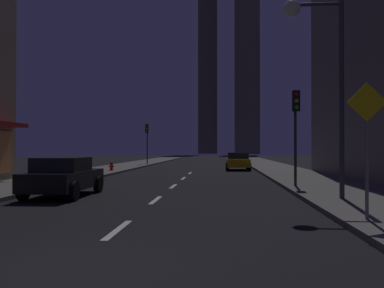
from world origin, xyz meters
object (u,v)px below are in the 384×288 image
street_lamp_right (316,49)px  fire_hydrant_far_left (111,166)px  car_parked_far (238,161)px  traffic_light_far_left (147,135)px  traffic_light_near_right (296,116)px  pedestrian_crossing_sign (367,138)px  car_parked_near (63,176)px

street_lamp_right → fire_hydrant_far_left: bearing=124.5°
car_parked_far → traffic_light_far_left: (-9.10, 8.47, 2.45)m
traffic_light_near_right → pedestrian_crossing_sign: traffic_light_near_right is taller
car_parked_near → fire_hydrant_far_left: car_parked_near is taller
street_lamp_right → pedestrian_crossing_sign: street_lamp_right is taller
fire_hydrant_far_left → traffic_light_near_right: bearing=-46.3°
car_parked_far → traffic_light_far_left: 12.67m
car_parked_far → traffic_light_far_left: traffic_light_far_left is taller
car_parked_far → fire_hydrant_far_left: bearing=-157.0°
car_parked_near → traffic_light_near_right: (9.10, 3.36, 2.45)m
street_lamp_right → traffic_light_far_left: bearing=110.6°
fire_hydrant_far_left → traffic_light_near_right: 16.72m
traffic_light_far_left → pedestrian_crossing_sign: 34.84m
traffic_light_near_right → pedestrian_crossing_sign: size_ratio=1.33×
traffic_light_far_left → pedestrian_crossing_sign: size_ratio=1.33×
car_parked_near → street_lamp_right: (8.98, -1.10, 4.33)m
fire_hydrant_far_left → traffic_light_near_right: traffic_light_near_right is taller
traffic_light_near_right → fire_hydrant_far_left: bearing=133.7°
car_parked_near → traffic_light_far_left: 27.96m
traffic_light_near_right → pedestrian_crossing_sign: 8.66m
car_parked_far → traffic_light_near_right: (1.90, -15.96, 2.45)m
traffic_light_near_right → traffic_light_far_left: 26.79m
car_parked_near → traffic_light_near_right: traffic_light_near_right is taller
car_parked_far → pedestrian_crossing_sign: pedestrian_crossing_sign is taller
fire_hydrant_far_left → pedestrian_crossing_sign: pedestrian_crossing_sign is taller
car_parked_far → fire_hydrant_far_left: size_ratio=6.48×
traffic_light_near_right → traffic_light_far_left: size_ratio=1.00×
traffic_light_near_right → traffic_light_far_left: (-11.00, 24.42, 0.00)m
street_lamp_right → pedestrian_crossing_sign: 5.13m
car_parked_near → car_parked_far: 20.61m
car_parked_far → street_lamp_right: street_lamp_right is taller
car_parked_far → street_lamp_right: size_ratio=0.64×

